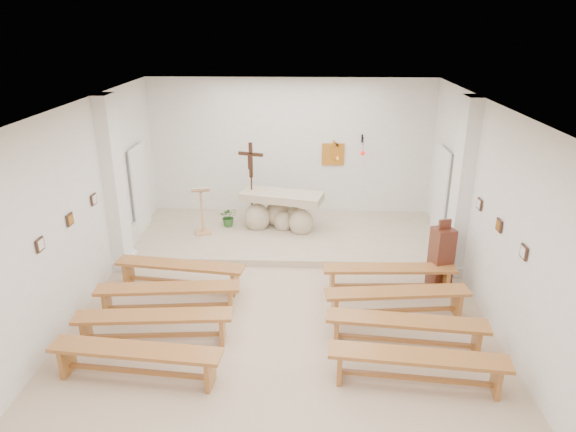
{
  "coord_description": "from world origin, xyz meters",
  "views": [
    {
      "loc": [
        0.39,
        -7.47,
        4.79
      ],
      "look_at": [
        0.06,
        1.6,
        1.29
      ],
      "focal_mm": 32.0,
      "sensor_mm": 36.0,
      "label": 1
    }
  ],
  "objects_px": {
    "donation_pedestal": "(441,257)",
    "bench_left_third": "(154,321)",
    "bench_right_third": "(406,327)",
    "bench_right_fourth": "(418,363)",
    "altar": "(281,213)",
    "bench_left_front": "(180,270)",
    "crucifix_stand": "(251,178)",
    "bench_left_second": "(168,293)",
    "bench_right_second": "(397,297)",
    "bench_right_front": "(389,273)",
    "lectern": "(202,210)",
    "bench_left_fourth": "(136,356)"
  },
  "relations": [
    {
      "from": "bench_right_second",
      "to": "bench_left_fourth",
      "type": "height_order",
      "value": "same"
    },
    {
      "from": "altar",
      "to": "lectern",
      "type": "height_order",
      "value": "lectern"
    },
    {
      "from": "bench_right_front",
      "to": "bench_right_third",
      "type": "relative_size",
      "value": 0.99
    },
    {
      "from": "bench_left_third",
      "to": "bench_left_fourth",
      "type": "relative_size",
      "value": 1.0
    },
    {
      "from": "bench_right_second",
      "to": "bench_left_front",
      "type": "bearing_deg",
      "value": 161.38
    },
    {
      "from": "donation_pedestal",
      "to": "bench_left_third",
      "type": "xyz_separation_m",
      "value": [
        -4.9,
        -2.05,
        -0.21
      ]
    },
    {
      "from": "bench_left_second",
      "to": "donation_pedestal",
      "type": "bearing_deg",
      "value": 8.05
    },
    {
      "from": "bench_right_third",
      "to": "bench_right_fourth",
      "type": "relative_size",
      "value": 1.0
    },
    {
      "from": "bench_right_fourth",
      "to": "bench_right_third",
      "type": "bearing_deg",
      "value": 95.99
    },
    {
      "from": "bench_right_third",
      "to": "bench_left_fourth",
      "type": "distance_m",
      "value": 4.0
    },
    {
      "from": "lectern",
      "to": "bench_right_third",
      "type": "relative_size",
      "value": 0.47
    },
    {
      "from": "bench_left_third",
      "to": "altar",
      "type": "bearing_deg",
      "value": 64.06
    },
    {
      "from": "crucifix_stand",
      "to": "bench_left_second",
      "type": "height_order",
      "value": "crucifix_stand"
    },
    {
      "from": "lectern",
      "to": "bench_right_third",
      "type": "distance_m",
      "value": 5.68
    },
    {
      "from": "lectern",
      "to": "bench_left_third",
      "type": "height_order",
      "value": "lectern"
    },
    {
      "from": "bench_right_front",
      "to": "bench_right_third",
      "type": "bearing_deg",
      "value": -92.38
    },
    {
      "from": "altar",
      "to": "bench_left_second",
      "type": "distance_m",
      "value": 4.0
    },
    {
      "from": "bench_left_front",
      "to": "bench_left_third",
      "type": "xyz_separation_m",
      "value": [
        0.0,
        -1.76,
        0.0
      ]
    },
    {
      "from": "bench_right_front",
      "to": "altar",
      "type": "bearing_deg",
      "value": 126.02
    },
    {
      "from": "crucifix_stand",
      "to": "altar",
      "type": "bearing_deg",
      "value": 1.08
    },
    {
      "from": "bench_right_front",
      "to": "donation_pedestal",
      "type": "bearing_deg",
      "value": 13.5
    },
    {
      "from": "bench_right_fourth",
      "to": "bench_left_third",
      "type": "bearing_deg",
      "value": 173.25
    },
    {
      "from": "bench_right_front",
      "to": "bench_left_fourth",
      "type": "height_order",
      "value": "same"
    },
    {
      "from": "lectern",
      "to": "bench_left_fourth",
      "type": "distance_m",
      "value": 4.98
    },
    {
      "from": "bench_right_front",
      "to": "bench_left_second",
      "type": "bearing_deg",
      "value": -169.65
    },
    {
      "from": "crucifix_stand",
      "to": "donation_pedestal",
      "type": "relative_size",
      "value": 1.47
    },
    {
      "from": "bench_right_third",
      "to": "altar",
      "type": "bearing_deg",
      "value": 121.72
    },
    {
      "from": "lectern",
      "to": "bench_left_second",
      "type": "distance_m",
      "value": 3.22
    },
    {
      "from": "altar",
      "to": "bench_right_second",
      "type": "relative_size",
      "value": 0.81
    },
    {
      "from": "bench_left_second",
      "to": "bench_right_second",
      "type": "xyz_separation_m",
      "value": [
        3.9,
        0.0,
        0.0
      ]
    },
    {
      "from": "altar",
      "to": "bench_left_second",
      "type": "height_order",
      "value": "altar"
    },
    {
      "from": "bench_right_third",
      "to": "bench_left_second",
      "type": "bearing_deg",
      "value": 173.35
    },
    {
      "from": "bench_left_front",
      "to": "bench_right_fourth",
      "type": "relative_size",
      "value": 1.0
    },
    {
      "from": "lectern",
      "to": "crucifix_stand",
      "type": "height_order",
      "value": "crucifix_stand"
    },
    {
      "from": "crucifix_stand",
      "to": "bench_right_second",
      "type": "xyz_separation_m",
      "value": [
        2.84,
        -3.79,
        -0.92
      ]
    },
    {
      "from": "lectern",
      "to": "crucifix_stand",
      "type": "xyz_separation_m",
      "value": [
        1.09,
        0.59,
        0.59
      ]
    },
    {
      "from": "bench_right_front",
      "to": "bench_right_second",
      "type": "distance_m",
      "value": 0.88
    },
    {
      "from": "bench_left_front",
      "to": "bench_right_third",
      "type": "relative_size",
      "value": 1.0
    },
    {
      "from": "bench_left_front",
      "to": "bench_left_fourth",
      "type": "xyz_separation_m",
      "value": [
        0.0,
        -2.65,
        0.0
      ]
    },
    {
      "from": "bench_left_front",
      "to": "bench_left_second",
      "type": "relative_size",
      "value": 1.0
    },
    {
      "from": "bench_left_front",
      "to": "altar",
      "type": "bearing_deg",
      "value": 64.81
    },
    {
      "from": "bench_left_second",
      "to": "bench_right_second",
      "type": "relative_size",
      "value": 1.0
    },
    {
      "from": "donation_pedestal",
      "to": "bench_right_front",
      "type": "bearing_deg",
      "value": 179.12
    },
    {
      "from": "bench_left_front",
      "to": "bench_right_second",
      "type": "bearing_deg",
      "value": -4.9
    },
    {
      "from": "bench_right_fourth",
      "to": "altar",
      "type": "bearing_deg",
      "value": 117.82
    },
    {
      "from": "bench_right_second",
      "to": "bench_left_third",
      "type": "height_order",
      "value": "same"
    },
    {
      "from": "bench_right_front",
      "to": "bench_left_fourth",
      "type": "distance_m",
      "value": 4.71
    },
    {
      "from": "bench_left_second",
      "to": "bench_right_fourth",
      "type": "relative_size",
      "value": 1.0
    },
    {
      "from": "donation_pedestal",
      "to": "bench_right_third",
      "type": "relative_size",
      "value": 0.55
    },
    {
      "from": "altar",
      "to": "bench_right_front",
      "type": "height_order",
      "value": "altar"
    }
  ]
}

